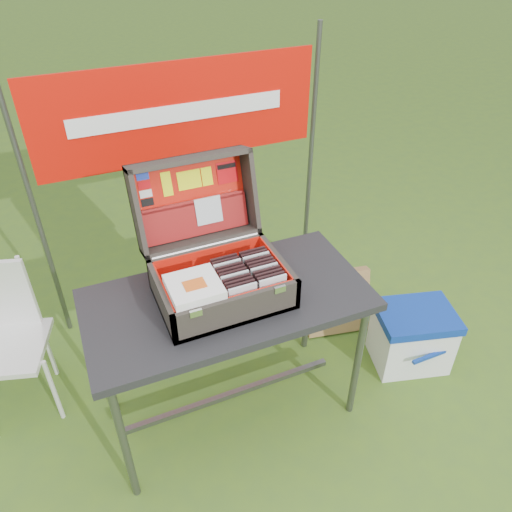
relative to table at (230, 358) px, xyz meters
name	(u,v)px	position (x,y,z in m)	size (l,w,h in m)	color
ground	(259,415)	(0.12, -0.10, -0.40)	(80.00, 80.00, 0.00)	#3D5F22
table	(230,358)	(0.00, 0.00, 0.00)	(1.28, 0.64, 0.80)	#2B2A2D
table_top	(227,300)	(0.00, 0.00, 0.38)	(1.28, 0.64, 0.04)	#2B2A2D
table_leg_fl	(125,445)	(-0.58, -0.26, -0.02)	(0.04, 0.04, 0.76)	#59595B
table_leg_fr	(357,362)	(0.58, -0.26, -0.02)	(0.04, 0.04, 0.76)	#59595B
table_leg_bl	(103,359)	(-0.58, 0.26, -0.02)	(0.04, 0.04, 0.76)	#59595B
table_leg_br	(308,299)	(0.58, 0.26, -0.02)	(0.04, 0.04, 0.76)	#59595B
table_brace	(232,394)	(0.00, 0.00, -0.28)	(1.13, 0.03, 0.03)	#59595B
suitcase	(216,243)	(-0.02, 0.06, 0.66)	(0.57, 0.56, 0.52)	#403932
suitcase_base_bottom	(223,296)	(-0.02, 0.00, 0.41)	(0.57, 0.40, 0.02)	#403932
suitcase_base_wall_front	(238,311)	(-0.02, -0.19, 0.48)	(0.57, 0.02, 0.15)	#403932
suitcase_base_wall_back	(208,261)	(-0.02, 0.19, 0.48)	(0.57, 0.02, 0.15)	#403932
suitcase_base_wall_left	(162,301)	(-0.29, 0.00, 0.48)	(0.02, 0.40, 0.15)	#403932
suitcase_base_wall_right	(278,269)	(0.25, 0.00, 0.48)	(0.02, 0.40, 0.15)	#403932
suitcase_liner_floor	(223,293)	(-0.02, 0.00, 0.43)	(0.52, 0.36, 0.01)	red
suitcase_latch_left	(196,313)	(-0.20, -0.20, 0.54)	(0.05, 0.01, 0.03)	silver
suitcase_latch_right	(280,289)	(0.16, -0.20, 0.54)	(0.05, 0.01, 0.03)	silver
suitcase_hinge	(206,246)	(-0.02, 0.21, 0.55)	(0.02, 0.02, 0.51)	silver
suitcase_lid_back	(191,198)	(-0.02, 0.40, 0.71)	(0.57, 0.40, 0.02)	#403932
suitcase_lid_rim_far	(188,159)	(-0.02, 0.39, 0.91)	(0.57, 0.02, 0.15)	#403932
suitcase_lid_rim_near	(201,240)	(-0.02, 0.28, 0.54)	(0.57, 0.02, 0.15)	#403932
suitcase_lid_rim_left	(136,213)	(-0.29, 0.33, 0.72)	(0.02, 0.40, 0.15)	#403932
suitcase_lid_rim_right	(249,189)	(0.25, 0.33, 0.72)	(0.02, 0.40, 0.15)	#403932
suitcase_lid_liner	(192,198)	(-0.02, 0.38, 0.71)	(0.52, 0.36, 0.01)	red
suitcase_liner_wall_front	(237,307)	(-0.02, -0.17, 0.49)	(0.52, 0.01, 0.13)	red
suitcase_liner_wall_back	(209,260)	(-0.02, 0.18, 0.49)	(0.52, 0.01, 0.13)	red
suitcase_liner_wall_left	(165,298)	(-0.28, 0.00, 0.49)	(0.01, 0.36, 0.13)	red
suitcase_liner_wall_right	(275,268)	(0.24, 0.00, 0.49)	(0.01, 0.36, 0.13)	red
suitcase_lid_pocket	(196,218)	(-0.02, 0.34, 0.63)	(0.50, 0.16, 0.03)	maroon
suitcase_pocket_edge	(194,202)	(-0.02, 0.36, 0.70)	(0.49, 0.02, 0.02)	maroon
suitcase_pocket_cd	(209,210)	(0.04, 0.33, 0.66)	(0.13, 0.13, 0.01)	silver
lid_sticker_cc_a	(142,176)	(-0.23, 0.42, 0.85)	(0.06, 0.03, 0.00)	#1933B2
lid_sticker_cc_b	(144,185)	(-0.23, 0.41, 0.81)	(0.06, 0.03, 0.00)	red
lid_sticker_cc_c	(146,194)	(-0.23, 0.40, 0.77)	(0.06, 0.03, 0.00)	white
lid_sticker_cc_d	(148,202)	(-0.23, 0.38, 0.74)	(0.06, 0.03, 0.00)	black
lid_card_neon_tall	(167,184)	(-0.13, 0.40, 0.80)	(0.05, 0.11, 0.00)	#E6F10C
lid_card_neon_main	(189,180)	(-0.02, 0.40, 0.80)	(0.11, 0.09, 0.00)	#E6F10C
lid_card_neon_small	(207,176)	(0.07, 0.40, 0.80)	(0.05, 0.09, 0.00)	#E6F10C
lid_sticker_band	(227,172)	(0.17, 0.40, 0.80)	(0.10, 0.10, 0.00)	red
lid_sticker_band_bar	(226,166)	(0.17, 0.41, 0.83)	(0.09, 0.02, 0.00)	black
cd_left_0	(243,299)	(0.02, -0.15, 0.50)	(0.13, 0.01, 0.14)	silver
cd_left_1	(241,296)	(0.02, -0.13, 0.50)	(0.13, 0.01, 0.14)	black
cd_left_2	(239,293)	(0.02, -0.11, 0.50)	(0.13, 0.01, 0.14)	black
cd_left_3	(237,290)	(0.02, -0.09, 0.50)	(0.13, 0.01, 0.14)	black
cd_left_4	(235,287)	(0.02, -0.06, 0.50)	(0.13, 0.01, 0.14)	silver
cd_left_5	(233,284)	(0.02, -0.04, 0.50)	(0.13, 0.01, 0.14)	black
cd_left_6	(231,281)	(0.02, -0.02, 0.50)	(0.13, 0.01, 0.14)	black
cd_left_7	(230,278)	(0.02, 0.00, 0.50)	(0.13, 0.01, 0.14)	black
cd_left_8	(228,275)	(0.02, 0.03, 0.50)	(0.13, 0.01, 0.14)	silver
cd_left_9	(226,272)	(0.02, 0.05, 0.50)	(0.13, 0.01, 0.14)	black
cd_left_10	(224,269)	(0.02, 0.07, 0.50)	(0.13, 0.01, 0.14)	black
cd_right_0	(273,291)	(0.15, -0.15, 0.50)	(0.13, 0.01, 0.14)	silver
cd_right_1	(270,288)	(0.15, -0.13, 0.50)	(0.13, 0.01, 0.14)	black
cd_right_2	(268,285)	(0.15, -0.11, 0.50)	(0.13, 0.01, 0.14)	black
cd_right_3	(266,282)	(0.15, -0.09, 0.50)	(0.13, 0.01, 0.14)	black
cd_right_4	(264,279)	(0.15, -0.06, 0.50)	(0.13, 0.01, 0.14)	silver
cd_right_5	(262,276)	(0.15, -0.04, 0.50)	(0.13, 0.01, 0.14)	black
cd_right_6	(260,273)	(0.15, -0.02, 0.50)	(0.13, 0.01, 0.14)	black
cd_right_7	(258,270)	(0.15, 0.00, 0.50)	(0.13, 0.01, 0.14)	black
cd_right_8	(256,268)	(0.15, 0.03, 0.50)	(0.13, 0.01, 0.14)	silver
cd_right_9	(254,265)	(0.15, 0.05, 0.50)	(0.13, 0.01, 0.14)	black
cd_right_10	(252,262)	(0.15, 0.07, 0.50)	(0.13, 0.01, 0.14)	black
songbook_0	(194,289)	(-0.17, -0.07, 0.55)	(0.21, 0.21, 0.01)	white
songbook_1	(194,288)	(-0.17, -0.07, 0.56)	(0.21, 0.21, 0.01)	white
songbook_2	(194,287)	(-0.17, -0.07, 0.56)	(0.21, 0.21, 0.01)	white
songbook_3	(194,287)	(-0.17, -0.07, 0.57)	(0.21, 0.21, 0.01)	white
songbook_4	(194,286)	(-0.17, -0.07, 0.57)	(0.21, 0.21, 0.01)	white
songbook_5	(194,285)	(-0.17, -0.07, 0.58)	(0.21, 0.21, 0.01)	white
songbook_6	(194,284)	(-0.17, -0.07, 0.58)	(0.21, 0.21, 0.01)	white
songbook_graphic	(195,284)	(-0.17, -0.08, 0.59)	(0.09, 0.07, 0.00)	#D85919
cooler	(412,337)	(1.09, -0.09, -0.21)	(0.43, 0.33, 0.38)	white
cooler_body	(411,340)	(1.09, -0.09, -0.24)	(0.41, 0.31, 0.33)	white
cooler_lid	(417,316)	(1.09, -0.09, -0.05)	(0.43, 0.33, 0.05)	navy
cooler_handle	(432,356)	(1.09, -0.26, -0.20)	(0.26, 0.02, 0.02)	navy
chair	(7,350)	(-1.01, 0.47, 0.02)	(0.38, 0.42, 0.84)	silver
chair_seat	(6,349)	(-1.01, 0.47, 0.03)	(0.38, 0.38, 0.03)	silver
chair_leg_fr	(54,391)	(-0.85, 0.31, -0.18)	(0.02, 0.02, 0.43)	silver
chair_leg_br	(48,347)	(-0.85, 0.64, -0.18)	(0.02, 0.02, 0.43)	silver
chair_upright_right	(28,288)	(-0.85, 0.66, 0.23)	(0.02, 0.02, 0.40)	silver
cardboard_box	(338,302)	(0.84, 0.33, -0.19)	(0.39, 0.06, 0.42)	olive
banner_post_left	(36,214)	(-0.73, 1.00, 0.45)	(0.03, 0.03, 1.70)	#59595B
banner_post_right	(310,161)	(0.97, 1.00, 0.45)	(0.03, 0.03, 1.70)	#59595B
banner	(180,112)	(0.12, 0.99, 0.90)	(1.60, 0.01, 0.55)	#BE0E04
banner_text	(180,113)	(0.12, 0.98, 0.90)	(1.20, 0.00, 0.10)	white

